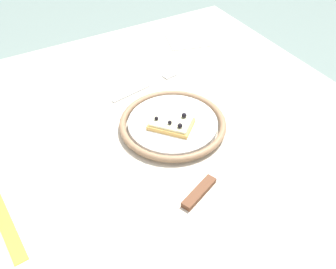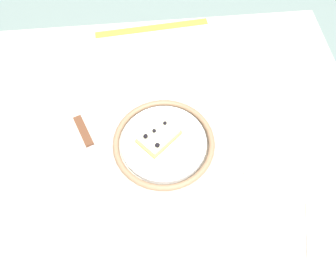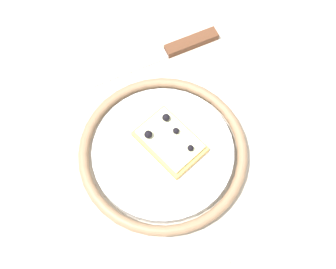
{
  "view_description": "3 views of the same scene",
  "coord_description": "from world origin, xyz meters",
  "px_view_note": "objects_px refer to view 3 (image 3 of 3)",
  "views": [
    {
      "loc": [
        0.57,
        -0.35,
        1.32
      ],
      "look_at": [
        0.04,
        -0.05,
        0.77
      ],
      "focal_mm": 40.19,
      "sensor_mm": 36.0,
      "label": 1
    },
    {
      "loc": [
        0.04,
        0.35,
        1.46
      ],
      "look_at": [
        0.0,
        -0.04,
        0.77
      ],
      "focal_mm": 35.28,
      "sensor_mm": 36.0,
      "label": 2
    },
    {
      "loc": [
        -0.23,
        -0.02,
        1.36
      ],
      "look_at": [
        0.04,
        -0.03,
        0.77
      ],
      "focal_mm": 47.86,
      "sensor_mm": 36.0,
      "label": 3
    }
  ],
  "objects_px": {
    "knife": "(173,50)",
    "dining_table": "(152,186)",
    "pizza_slice_near": "(170,141)",
    "plate": "(163,152)"
  },
  "relations": [
    {
      "from": "pizza_slice_near",
      "to": "knife",
      "type": "bearing_deg",
      "value": -4.45
    },
    {
      "from": "dining_table",
      "to": "pizza_slice_near",
      "type": "xyz_separation_m",
      "value": [
        0.02,
        -0.03,
        0.13
      ]
    },
    {
      "from": "pizza_slice_near",
      "to": "knife",
      "type": "height_order",
      "value": "pizza_slice_near"
    },
    {
      "from": "plate",
      "to": "pizza_slice_near",
      "type": "xyz_separation_m",
      "value": [
        0.01,
        -0.01,
        0.01
      ]
    },
    {
      "from": "dining_table",
      "to": "pizza_slice_near",
      "type": "distance_m",
      "value": 0.13
    },
    {
      "from": "knife",
      "to": "dining_table",
      "type": "bearing_deg",
      "value": 167.5
    },
    {
      "from": "plate",
      "to": "knife",
      "type": "xyz_separation_m",
      "value": [
        0.18,
        -0.02,
        -0.01
      ]
    },
    {
      "from": "plate",
      "to": "knife",
      "type": "bearing_deg",
      "value": -7.4
    },
    {
      "from": "dining_table",
      "to": "knife",
      "type": "height_order",
      "value": "knife"
    },
    {
      "from": "plate",
      "to": "pizza_slice_near",
      "type": "bearing_deg",
      "value": -42.27
    }
  ]
}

